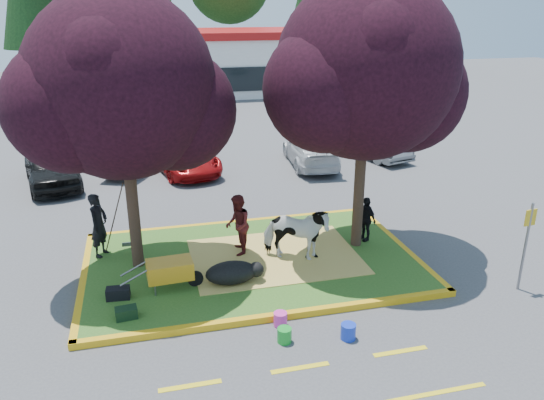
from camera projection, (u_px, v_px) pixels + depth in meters
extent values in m
plane|color=#424244|center=(252.00, 264.00, 13.48)|extent=(90.00, 90.00, 0.00)
cube|color=#2E5B1C|center=(252.00, 262.00, 13.46)|extent=(8.00, 5.00, 0.15)
cube|color=gold|center=(278.00, 317.00, 11.11)|extent=(8.30, 0.16, 0.15)
cube|color=gold|center=(234.00, 223.00, 15.80)|extent=(8.30, 0.16, 0.15)
cube|color=gold|center=(84.00, 281.00, 12.53)|extent=(0.16, 5.30, 0.15)
cube|color=gold|center=(399.00, 245.00, 14.39)|extent=(0.16, 5.30, 0.15)
cube|color=#D4BF57|center=(275.00, 256.00, 13.57)|extent=(4.20, 3.00, 0.01)
cylinder|color=black|center=(132.00, 198.00, 12.54)|extent=(0.28, 0.28, 3.53)
sphere|color=black|center=(121.00, 85.00, 11.62)|extent=(4.20, 4.20, 4.20)
sphere|color=black|center=(175.00, 109.00, 12.28)|extent=(2.86, 2.86, 2.86)
sphere|color=black|center=(71.00, 107.00, 11.24)|extent=(2.86, 2.86, 2.86)
cylinder|color=black|center=(360.00, 179.00, 13.63)|extent=(0.28, 0.28, 3.70)
sphere|color=black|center=(366.00, 69.00, 12.66)|extent=(4.40, 4.40, 4.40)
sphere|color=black|center=(406.00, 93.00, 13.34)|extent=(2.99, 2.99, 2.99)
sphere|color=black|center=(327.00, 89.00, 12.27)|extent=(2.99, 2.99, 2.99)
cube|color=yellow|center=(190.00, 386.00, 9.21)|extent=(1.10, 0.12, 0.01)
cube|color=yellow|center=(300.00, 368.00, 9.67)|extent=(1.10, 0.12, 0.01)
cube|color=yellow|center=(400.00, 351.00, 10.12)|extent=(1.10, 0.12, 0.01)
cube|color=silver|center=(199.00, 65.00, 38.69)|extent=(20.00, 8.00, 4.00)
cube|color=maroon|center=(197.00, 34.00, 37.94)|extent=(20.40, 8.40, 0.50)
cube|color=black|center=(206.00, 80.00, 35.22)|extent=(19.00, 0.10, 1.60)
cylinder|color=black|center=(42.00, 58.00, 44.15)|extent=(0.44, 0.44, 3.92)
cylinder|color=black|center=(141.00, 59.00, 47.48)|extent=(0.44, 0.44, 3.08)
cylinder|color=black|center=(231.00, 54.00, 48.29)|extent=(0.44, 0.44, 3.64)
cylinder|color=black|center=(312.00, 53.00, 50.59)|extent=(0.44, 0.44, 3.50)
cylinder|color=black|center=(394.00, 53.00, 51.55)|extent=(0.44, 0.44, 3.22)
imported|color=white|center=(296.00, 234.00, 13.17)|extent=(1.85, 1.37, 1.42)
ellipsoid|color=black|center=(231.00, 273.00, 12.22)|extent=(1.33, 0.95, 0.52)
imported|color=black|center=(99.00, 225.00, 13.39)|extent=(0.63, 0.72, 1.66)
imported|color=#4F1616|center=(238.00, 225.00, 13.48)|extent=(0.70, 0.85, 1.59)
imported|color=black|center=(366.00, 219.00, 14.34)|extent=(0.53, 0.78, 1.23)
cylinder|color=black|center=(195.00, 279.00, 12.12)|extent=(0.37, 0.09, 0.37)
cylinder|color=slate|center=(155.00, 290.00, 11.72)|extent=(0.04, 0.04, 0.26)
cylinder|color=slate|center=(154.00, 281.00, 12.13)|extent=(0.04, 0.04, 0.26)
cube|color=#C88717|center=(170.00, 270.00, 11.88)|extent=(1.05, 0.67, 0.41)
cylinder|color=slate|center=(135.00, 277.00, 11.50)|extent=(0.66, 0.08, 0.34)
cylinder|color=slate|center=(135.00, 268.00, 11.91)|extent=(0.66, 0.08, 0.34)
cube|color=black|center=(118.00, 293.00, 11.61)|extent=(0.52, 0.31, 0.26)
cube|color=black|center=(126.00, 313.00, 10.89)|extent=(0.47, 0.32, 0.23)
cylinder|color=slate|center=(525.00, 247.00, 11.96)|extent=(0.06, 0.06, 2.14)
cube|color=gold|center=(531.00, 218.00, 11.71)|extent=(0.30, 0.07, 0.38)
cylinder|color=#169528|center=(284.00, 335.00, 10.36)|extent=(0.29, 0.29, 0.30)
cylinder|color=#E933AD|center=(280.00, 319.00, 10.89)|extent=(0.36, 0.36, 0.30)
cylinder|color=#1835C2|center=(348.00, 331.00, 10.46)|extent=(0.36, 0.36, 0.32)
imported|color=black|center=(51.00, 165.00, 19.17)|extent=(2.61, 4.57, 1.46)
imported|color=#AFB1B8|center=(134.00, 155.00, 20.85)|extent=(2.64, 3.89, 1.21)
imported|color=#970C0D|center=(184.00, 157.00, 20.72)|extent=(2.94, 4.66, 1.20)
imported|color=silver|center=(310.00, 150.00, 21.54)|extent=(2.12, 4.41, 1.24)
imported|color=#54575B|center=(373.00, 142.00, 22.68)|extent=(2.31, 4.09, 1.27)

